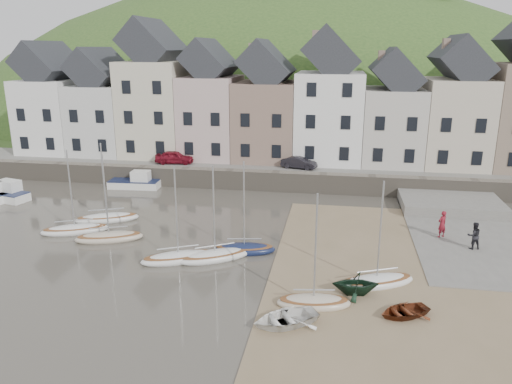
% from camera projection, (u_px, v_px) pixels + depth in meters
% --- Properties ---
extents(ground, '(160.00, 160.00, 0.00)m').
position_uv_depth(ground, '(240.00, 266.00, 30.27)').
color(ground, '#413C33').
rests_on(ground, ground).
extents(quay_land, '(90.00, 30.00, 1.50)m').
position_uv_depth(quay_land, '(292.00, 151.00, 60.34)').
color(quay_land, '#2F5020').
rests_on(quay_land, ground).
extents(quay_street, '(70.00, 7.00, 0.10)m').
position_uv_depth(quay_street, '(280.00, 166.00, 49.23)').
color(quay_street, slate).
rests_on(quay_street, quay_land).
extents(seawall, '(70.00, 1.20, 1.80)m').
position_uv_depth(seawall, '(276.00, 181.00, 46.10)').
color(seawall, slate).
rests_on(seawall, ground).
extents(beach, '(18.00, 26.00, 0.06)m').
position_uv_depth(beach, '(426.00, 279.00, 28.49)').
color(beach, '#7E6B4D').
rests_on(beach, ground).
extents(slipway, '(8.00, 18.00, 0.12)m').
position_uv_depth(slipway, '(466.00, 233.00, 35.41)').
color(slipway, slate).
rests_on(slipway, ground).
extents(hillside, '(134.40, 84.00, 84.00)m').
position_uv_depth(hillside, '(278.00, 218.00, 92.89)').
color(hillside, '#2F5020').
rests_on(hillside, ground).
extents(townhouse_terrace, '(61.05, 8.00, 13.93)m').
position_uv_depth(townhouse_terrace, '(302.00, 104.00, 50.64)').
color(townhouse_terrace, white).
rests_on(townhouse_terrace, quay_land).
extents(sailboat_0, '(4.99, 3.30, 6.32)m').
position_uv_depth(sailboat_0, '(107.00, 218.00, 38.02)').
color(sailboat_0, white).
rests_on(sailboat_0, ground).
extents(sailboat_1, '(4.94, 3.32, 6.32)m').
position_uv_depth(sailboat_1, '(75.00, 229.00, 35.62)').
color(sailboat_1, white).
rests_on(sailboat_1, ground).
extents(sailboat_2, '(4.88, 3.06, 6.32)m').
position_uv_depth(sailboat_2, '(109.00, 237.00, 34.19)').
color(sailboat_2, beige).
rests_on(sailboat_2, ground).
extents(sailboat_3, '(4.80, 3.71, 6.32)m').
position_uv_depth(sailboat_3, '(215.00, 256.00, 31.11)').
color(sailboat_3, white).
rests_on(sailboat_3, ground).
extents(sailboat_4, '(4.89, 3.48, 6.32)m').
position_uv_depth(sailboat_4, '(178.00, 257.00, 30.87)').
color(sailboat_4, white).
rests_on(sailboat_4, ground).
extents(sailboat_5, '(4.24, 2.17, 6.32)m').
position_uv_depth(sailboat_5, '(244.00, 249.00, 32.20)').
color(sailboat_5, '#151E42').
rests_on(sailboat_5, ground).
extents(sailboat_6, '(4.74, 3.21, 6.32)m').
position_uv_depth(sailboat_6, '(377.00, 281.00, 27.70)').
color(sailboat_6, white).
rests_on(sailboat_6, ground).
extents(sailboat_7, '(4.03, 2.05, 6.32)m').
position_uv_depth(sailboat_7, '(314.00, 302.00, 25.45)').
color(sailboat_7, beige).
rests_on(sailboat_7, ground).
extents(motorboat_0, '(5.83, 3.06, 1.70)m').
position_uv_depth(motorboat_0, '(2.00, 193.00, 43.50)').
color(motorboat_0, white).
rests_on(motorboat_0, ground).
extents(motorboat_2, '(4.89, 2.04, 1.70)m').
position_uv_depth(motorboat_2, '(136.00, 182.00, 46.94)').
color(motorboat_2, white).
rests_on(motorboat_2, ground).
extents(rowboat_white, '(4.03, 3.73, 0.68)m').
position_uv_depth(rowboat_white, '(285.00, 318.00, 23.66)').
color(rowboat_white, white).
rests_on(rowboat_white, beach).
extents(rowboat_green, '(2.74, 2.45, 1.30)m').
position_uv_depth(rowboat_green, '(356.00, 283.00, 26.49)').
color(rowboat_green, black).
rests_on(rowboat_green, beach).
extents(rowboat_red, '(3.22, 2.93, 0.55)m').
position_uv_depth(rowboat_red, '(404.00, 311.00, 24.44)').
color(rowboat_red, maroon).
rests_on(rowboat_red, beach).
extents(person_red, '(0.83, 0.78, 1.91)m').
position_uv_depth(person_red, '(442.00, 224.00, 34.31)').
color(person_red, maroon).
rests_on(person_red, slipway).
extents(person_dark, '(1.02, 0.87, 1.84)m').
position_uv_depth(person_dark, '(474.00, 236.00, 32.33)').
color(person_dark, black).
rests_on(person_dark, slipway).
extents(car_left, '(4.00, 1.98, 1.31)m').
position_uv_depth(car_left, '(174.00, 157.00, 49.80)').
color(car_left, maroon).
rests_on(car_left, quay_street).
extents(car_right, '(3.63, 1.98, 1.13)m').
position_uv_depth(car_right, '(299.00, 163.00, 47.80)').
color(car_right, black).
rests_on(car_right, quay_street).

